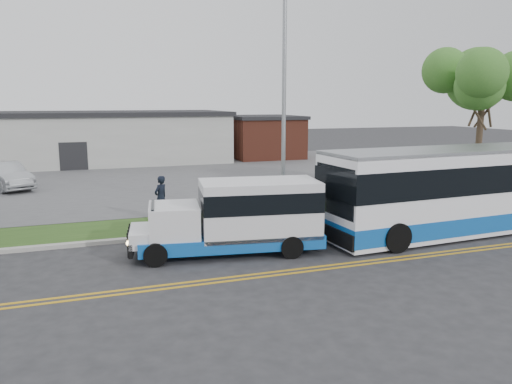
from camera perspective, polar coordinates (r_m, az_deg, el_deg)
name	(u,v)px	position (r m, az deg, el deg)	size (l,w,h in m)	color
ground	(238,240)	(19.06, -2.09, -5.48)	(140.00, 140.00, 0.00)	#28282B
lane_line_north	(275,272)	(15.59, 2.18, -9.10)	(70.00, 0.12, 0.01)	#C79117
lane_line_south	(279,275)	(15.33, 2.59, -9.45)	(70.00, 0.12, 0.01)	#C79117
curb	(230,231)	(20.06, -3.03, -4.46)	(80.00, 0.30, 0.15)	#9E9B93
verge	(218,221)	(21.74, -4.36, -3.38)	(80.00, 3.30, 0.10)	#254617
parking_lot	(165,176)	(35.32, -10.32, 1.79)	(80.00, 25.00, 0.10)	#4C4C4F
commercial_building	(73,138)	(44.62, -20.16, 5.83)	(25.40, 10.40, 4.35)	#9E9E99
brick_wing	(262,137)	(46.45, 0.75, 6.34)	(6.30, 7.30, 3.90)	brown
tree_east	(484,81)	(28.27, 24.58, 11.47)	(5.20, 5.20, 8.33)	#3D3021
streetlight_near	(285,100)	(21.93, 3.29, 10.42)	(0.35, 1.53, 9.50)	gray
shuttle_bus	(241,215)	(17.18, -1.74, -2.62)	(6.77, 3.03, 2.51)	#0F50A5
transit_bus	(465,190)	(21.58, 22.77, 0.25)	(12.36, 3.50, 3.39)	white
pedestrian	(161,197)	(22.14, -10.82, -0.62)	(0.70, 0.46, 1.91)	black
parked_car_a	(6,176)	(32.70, -26.65, 1.66)	(1.66, 4.76, 1.57)	#9EA1A4
grocery_bag_left	(155,217)	(22.02, -11.43, -2.82)	(0.32, 0.32, 0.32)	white
grocery_bag_right	(167,214)	(22.59, -10.10, -2.44)	(0.32, 0.32, 0.32)	white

